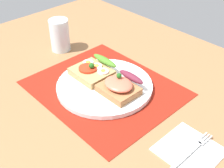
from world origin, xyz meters
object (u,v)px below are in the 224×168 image
sandwich_egg_tomato (94,70)px  napkin (189,150)px  plate (105,86)px  sandwich_salmon (120,86)px  fork (193,149)px  drinking_glass (60,35)px

sandwich_egg_tomato → napkin: (34.76, -2.53, -2.76)cm
plate → napkin: (29.25, -1.76, -0.65)cm
sandwich_egg_tomato → sandwich_salmon: 10.96cm
sandwich_salmon → napkin: (23.81, -2.52, -3.17)cm
sandwich_salmon → fork: 24.71cm
fork → plate: bearing=177.1°
plate → drinking_glass: bearing=171.1°
sandwich_egg_tomato → plate: bearing=-8.0°
plate → sandwich_salmon: 6.05cm
plate → drinking_glass: (-26.54, 4.16, 4.36)cm
napkin → fork: bearing=19.6°
sandwich_egg_tomato → drinking_glass: size_ratio=1.01×
sandwich_egg_tomato → sandwich_salmon: (10.95, -0.02, 0.41)cm
plate → sandwich_egg_tomato: sandwich_egg_tomato is taller
plate → fork: (29.90, -1.53, -0.19)cm
napkin → fork: fork is taller
drinking_glass → napkin: bearing=-6.1°
drinking_glass → fork: bearing=-5.8°
napkin → drinking_glass: drinking_glass is taller
sandwich_egg_tomato → sandwich_salmon: sandwich_salmon is taller
fork → drinking_glass: size_ratio=1.32×
fork → drinking_glass: (-56.45, 5.69, 4.55)cm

